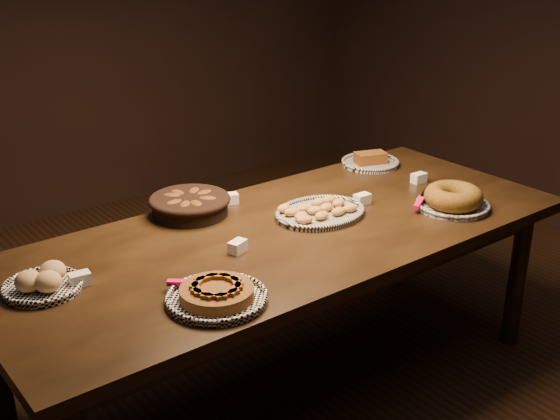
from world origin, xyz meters
TOP-DOWN VIEW (x-y plane):
  - ground at (0.00, 0.00)m, footprint 5.00×5.00m
  - buffet_table at (0.00, 0.00)m, footprint 2.40×1.00m
  - apple_tart_plate at (-0.53, -0.31)m, footprint 0.34×0.34m
  - madeleine_platter at (0.20, 0.04)m, footprint 0.40×0.33m
  - bundt_cake_plate at (0.71, -0.25)m, footprint 0.34×0.35m
  - croissant_basket at (-0.22, 0.38)m, footprint 0.37×0.37m
  - bread_roll_plate at (-0.95, 0.11)m, footprint 0.27×0.27m
  - loaf_plate at (0.84, 0.38)m, footprint 0.29×0.29m
  - tent_cards at (0.03, 0.10)m, footprint 1.75×0.49m

SIDE VIEW (x-z plane):
  - ground at x=0.00m, z-range 0.00..0.00m
  - buffet_table at x=0.00m, z-range 0.30..1.05m
  - madeleine_platter at x=0.20m, z-range 0.75..0.79m
  - loaf_plate at x=0.84m, z-range 0.74..0.80m
  - tent_cards at x=0.03m, z-range 0.75..0.79m
  - apple_tart_plate at x=-0.53m, z-range 0.74..0.80m
  - bread_roll_plate at x=-0.95m, z-range 0.74..0.82m
  - bundt_cake_plate at x=0.71m, z-range 0.74..0.84m
  - croissant_basket at x=-0.22m, z-range 0.76..0.84m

